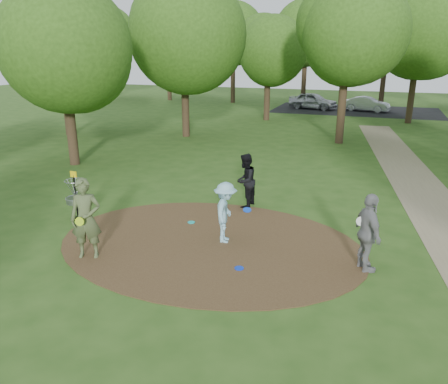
% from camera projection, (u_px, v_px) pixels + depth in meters
% --- Properties ---
extents(ground, '(100.00, 100.00, 0.00)m').
position_uv_depth(ground, '(209.00, 243.00, 11.88)').
color(ground, '#2D5119').
rests_on(ground, ground).
extents(dirt_clearing, '(8.40, 8.40, 0.02)m').
position_uv_depth(dirt_clearing, '(209.00, 243.00, 11.88)').
color(dirt_clearing, '#47301C').
rests_on(dirt_clearing, ground).
extents(parking_lot, '(14.00, 8.00, 0.01)m').
position_uv_depth(parking_lot, '(356.00, 110.00, 38.12)').
color(parking_lot, black).
rests_on(parking_lot, ground).
extents(player_observer_with_disc, '(0.89, 0.74, 2.07)m').
position_uv_depth(player_observer_with_disc, '(86.00, 219.00, 10.79)').
color(player_observer_with_disc, '#536238').
rests_on(player_observer_with_disc, ground).
extents(player_throwing_with_disc, '(1.15, 1.19, 1.69)m').
position_uv_depth(player_throwing_with_disc, '(225.00, 213.00, 11.74)').
color(player_throwing_with_disc, '#95CDDE').
rests_on(player_throwing_with_disc, ground).
extents(player_walking_with_disc, '(0.76, 0.94, 1.81)m').
position_uv_depth(player_walking_with_disc, '(245.00, 181.00, 14.41)').
color(player_walking_with_disc, black).
rests_on(player_walking_with_disc, ground).
extents(player_waiting_with_disc, '(0.93, 1.21, 1.91)m').
position_uv_depth(player_waiting_with_disc, '(368.00, 233.00, 10.15)').
color(player_waiting_with_disc, gray).
rests_on(player_waiting_with_disc, ground).
extents(disc_ground_cyan, '(0.22, 0.22, 0.02)m').
position_uv_depth(disc_ground_cyan, '(191.00, 222.00, 13.25)').
color(disc_ground_cyan, '#17BEBB').
rests_on(disc_ground_cyan, dirt_clearing).
extents(disc_ground_blue, '(0.22, 0.22, 0.02)m').
position_uv_depth(disc_ground_blue, '(239.00, 268.00, 10.46)').
color(disc_ground_blue, '#0C33DB').
rests_on(disc_ground_blue, dirt_clearing).
extents(car_left, '(4.54, 2.65, 1.45)m').
position_uv_depth(car_left, '(313.00, 101.00, 38.68)').
color(car_left, '#A5A7AD').
rests_on(car_left, ground).
extents(car_right, '(3.96, 2.03, 1.24)m').
position_uv_depth(car_right, '(367.00, 104.00, 37.18)').
color(car_right, '#B5B8BD').
rests_on(car_right, ground).
extents(disc_golf_basket, '(0.63, 0.63, 1.54)m').
position_uv_depth(disc_golf_basket, '(75.00, 192.00, 13.31)').
color(disc_golf_basket, black).
rests_on(disc_golf_basket, ground).
extents(tree_ring, '(37.43, 45.74, 9.76)m').
position_uv_depth(tree_ring, '(327.00, 42.00, 18.68)').
color(tree_ring, '#332316').
rests_on(tree_ring, ground).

